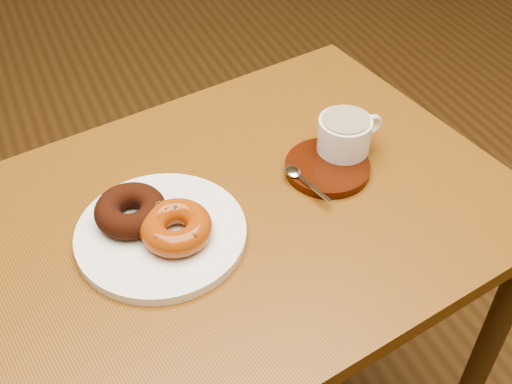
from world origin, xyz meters
name	(u,v)px	position (x,y,z in m)	size (l,w,h in m)	color
cafe_table	(245,258)	(-0.22, 0.34, 0.64)	(0.90, 0.73, 0.77)	brown
donut_plate	(161,234)	(-0.35, 0.33, 0.77)	(0.25, 0.25, 0.02)	white
donut_cinnamon	(130,210)	(-0.39, 0.37, 0.80)	(0.10, 0.10, 0.04)	black
donut_caramel	(176,227)	(-0.34, 0.31, 0.80)	(0.13, 0.13, 0.04)	#974110
saucer	(327,167)	(-0.06, 0.36, 0.77)	(0.14, 0.14, 0.01)	#351207
coffee_cup	(345,134)	(-0.02, 0.39, 0.81)	(0.11, 0.09, 0.06)	white
teaspoon	(297,174)	(-0.12, 0.36, 0.78)	(0.04, 0.10, 0.01)	silver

